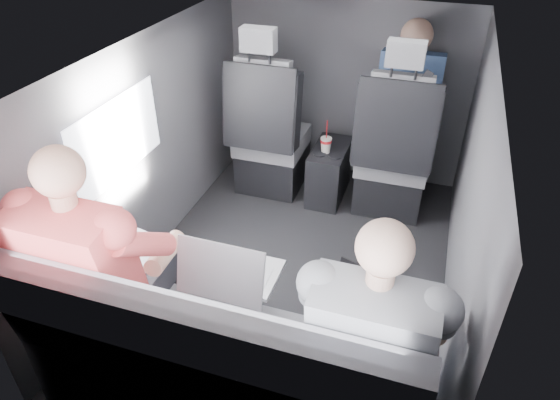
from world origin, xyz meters
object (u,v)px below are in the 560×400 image
(center_console, at_px, (329,172))
(rear_bench, at_px, (221,373))
(laptop_white, at_px, (124,248))
(passenger_rear_left, at_px, (105,269))
(laptop_silver, at_px, (231,272))
(passenger_rear_right, at_px, (373,339))
(laptop_black, at_px, (375,296))
(front_seat_left, at_px, (269,141))
(soda_cup, at_px, (326,144))
(front_seat_right, at_px, (393,160))
(passenger_front_right, at_px, (407,98))

(center_console, distance_m, rear_bench, 1.94)
(laptop_white, distance_m, passenger_rear_left, 0.17)
(passenger_rear_left, bearing_deg, rear_bench, -9.63)
(center_console, relative_size, rear_bench, 0.30)
(laptop_silver, distance_m, passenger_rear_right, 0.66)
(center_console, xyz_separation_m, laptop_black, (0.56, -1.63, 0.43))
(front_seat_left, bearing_deg, soda_cup, -4.18)
(front_seat_right, height_order, rear_bench, front_seat_right)
(center_console, relative_size, soda_cup, 1.97)
(laptop_silver, bearing_deg, front_seat_right, 73.13)
(front_seat_left, height_order, passenger_rear_right, front_seat_left)
(laptop_white, height_order, passenger_rear_left, passenger_rear_left)
(center_console, height_order, passenger_front_right, passenger_front_right)
(passenger_rear_right, bearing_deg, front_seat_left, 119.92)
(center_console, bearing_deg, passenger_rear_right, -72.29)
(soda_cup, distance_m, laptop_silver, 1.62)
(front_seat_left, height_order, rear_bench, front_seat_left)
(rear_bench, bearing_deg, front_seat_right, 76.69)
(laptop_silver, relative_size, passenger_rear_left, 0.29)
(passenger_front_right, bearing_deg, center_console, -155.13)
(rear_bench, bearing_deg, soda_cup, 90.58)
(front_seat_left, xyz_separation_m, laptop_white, (-0.12, -1.64, 0.24))
(soda_cup, bearing_deg, passenger_front_right, 30.61)
(passenger_rear_left, bearing_deg, laptop_silver, 18.36)
(front_seat_right, height_order, soda_cup, front_seat_right)
(laptop_white, height_order, passenger_rear_right, passenger_rear_right)
(soda_cup, xyz_separation_m, laptop_white, (-0.56, -1.61, 0.17))
(front_seat_left, height_order, center_console, front_seat_left)
(center_console, height_order, passenger_rear_left, passenger_rear_left)
(soda_cup, relative_size, passenger_front_right, 0.28)
(center_console, relative_size, laptop_black, 1.25)
(front_seat_right, xyz_separation_m, soda_cup, (-0.47, -0.03, 0.06))
(rear_bench, relative_size, laptop_black, 4.17)
(passenger_rear_right, height_order, passenger_front_right, passenger_front_right)
(soda_cup, height_order, passenger_front_right, passenger_front_right)
(front_seat_left, distance_m, passenger_rear_right, 2.10)
(front_seat_left, xyz_separation_m, front_seat_right, (0.90, 0.00, 0.00))
(laptop_silver, xyz_separation_m, passenger_rear_left, (-0.51, -0.17, 0.02))
(soda_cup, bearing_deg, laptop_white, -109.00)
(soda_cup, distance_m, laptop_black, 1.67)
(soda_cup, height_order, passenger_rear_right, passenger_rear_right)
(front_seat_right, distance_m, passenger_rear_left, 2.08)
(front_seat_left, distance_m, passenger_rear_left, 1.83)
(front_seat_left, height_order, laptop_silver, front_seat_left)
(front_seat_left, bearing_deg, passenger_rear_left, -93.33)
(rear_bench, relative_size, passenger_rear_right, 1.30)
(soda_cup, bearing_deg, front_seat_right, 3.84)
(rear_bench, xyz_separation_m, laptop_silver, (-0.05, 0.26, 0.33))
(center_console, distance_m, passenger_front_right, 0.76)
(front_seat_left, height_order, laptop_black, front_seat_left)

